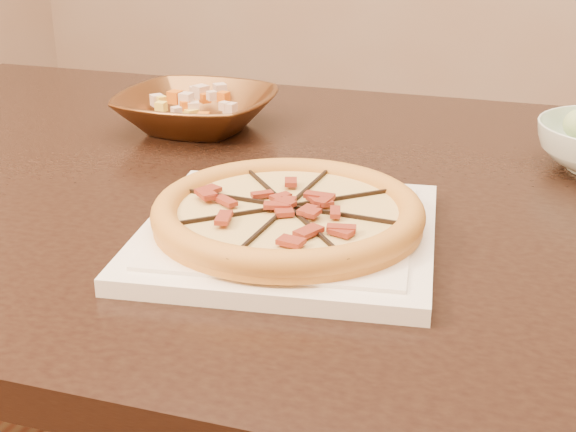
% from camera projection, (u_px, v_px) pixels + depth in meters
% --- Properties ---
extents(dining_table, '(1.57, 1.07, 0.75)m').
position_uv_depth(dining_table, '(271.00, 243.00, 1.06)').
color(dining_table, black).
rests_on(dining_table, floor).
extents(plate, '(0.35, 0.35, 0.02)m').
position_uv_depth(plate, '(288.00, 233.00, 0.84)').
color(plate, white).
rests_on(plate, dining_table).
extents(pizza, '(0.28, 0.28, 0.03)m').
position_uv_depth(pizza, '(288.00, 212.00, 0.83)').
color(pizza, gold).
rests_on(pizza, plate).
extents(bronze_bowl, '(0.25, 0.25, 0.06)m').
position_uv_depth(bronze_bowl, '(197.00, 111.00, 1.22)').
color(bronze_bowl, brown).
rests_on(bronze_bowl, dining_table).
extents(mixed_dish, '(0.12, 0.11, 0.03)m').
position_uv_depth(mixed_dish, '(195.00, 83.00, 1.20)').
color(mixed_dish, beige).
rests_on(mixed_dish, bronze_bowl).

